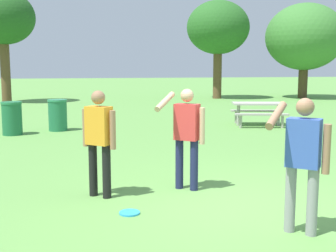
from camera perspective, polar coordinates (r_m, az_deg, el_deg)
The scene contains 11 objects.
ground_plane at distance 6.55m, azimuth 9.28°, elevation -10.16°, with size 120.00×120.00×0.00m, color #609947.
person_thrower at distance 5.45m, azimuth 17.02°, elevation -3.67°, with size 0.84×0.50×1.64m.
person_catcher at distance 6.77m, azimuth -8.90°, elevation -1.34°, with size 0.49×0.42×1.64m.
person_bystander at distance 7.09m, azimuth 2.41°, elevation -0.68°, with size 0.83×0.53×1.64m.
frisbee at distance 6.17m, azimuth -4.99°, elevation -11.11°, with size 0.28×0.28×0.03m, color #2D9EDB.
picnic_table_near at distance 14.93m, azimuth 11.62°, elevation 2.19°, with size 1.96×1.74×0.77m.
trash_can_beside_table at distance 13.49m, azimuth -19.50°, elevation 0.95°, with size 0.59×0.59×0.96m.
trash_can_further_along at distance 13.94m, azimuth -14.06°, elevation 1.38°, with size 0.59×0.59×0.96m.
tree_tall_left at distance 25.06m, azimuth -20.55°, elevation 12.84°, with size 3.30×3.30×5.84m.
tree_broad_center at distance 26.60m, azimuth 6.48°, elevation 12.44°, with size 3.67×3.67×5.72m.
tree_far_right at distance 27.88m, azimuth 17.24°, elevation 10.90°, with size 4.62×4.62×5.60m.
Camera 1 is at (-2.15, -5.84, 2.03)m, focal length 47.20 mm.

